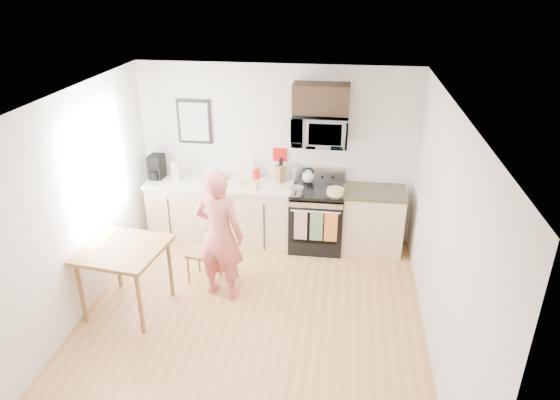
# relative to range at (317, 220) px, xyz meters

# --- Properties ---
(floor) EXTENTS (4.60, 4.60, 0.00)m
(floor) POSITION_rel_range_xyz_m (-0.63, -1.98, -0.44)
(floor) COLOR #A87341
(floor) RESTS_ON ground
(back_wall) EXTENTS (4.00, 0.04, 2.60)m
(back_wall) POSITION_rel_range_xyz_m (-0.63, 0.32, 0.86)
(back_wall) COLOR silver
(back_wall) RESTS_ON floor
(front_wall) EXTENTS (4.00, 0.04, 2.60)m
(front_wall) POSITION_rel_range_xyz_m (-0.63, -4.28, 0.86)
(front_wall) COLOR silver
(front_wall) RESTS_ON floor
(left_wall) EXTENTS (0.04, 4.60, 2.60)m
(left_wall) POSITION_rel_range_xyz_m (-2.63, -1.98, 0.86)
(left_wall) COLOR silver
(left_wall) RESTS_ON floor
(right_wall) EXTENTS (0.04, 4.60, 2.60)m
(right_wall) POSITION_rel_range_xyz_m (1.37, -1.98, 0.86)
(right_wall) COLOR silver
(right_wall) RESTS_ON floor
(ceiling) EXTENTS (4.00, 4.60, 0.04)m
(ceiling) POSITION_rel_range_xyz_m (-0.63, -1.98, 2.16)
(ceiling) COLOR white
(ceiling) RESTS_ON back_wall
(window) EXTENTS (0.06, 1.40, 1.50)m
(window) POSITION_rel_range_xyz_m (-2.59, -1.18, 1.11)
(window) COLOR silver
(window) RESTS_ON left_wall
(cabinet_left) EXTENTS (2.10, 0.60, 0.90)m
(cabinet_left) POSITION_rel_range_xyz_m (-1.43, 0.02, 0.01)
(cabinet_left) COLOR #DCB98D
(cabinet_left) RESTS_ON floor
(countertop_left) EXTENTS (2.14, 0.64, 0.04)m
(countertop_left) POSITION_rel_range_xyz_m (-1.43, 0.02, 0.48)
(countertop_left) COLOR beige
(countertop_left) RESTS_ON cabinet_left
(cabinet_right) EXTENTS (0.84, 0.60, 0.90)m
(cabinet_right) POSITION_rel_range_xyz_m (0.80, 0.02, 0.01)
(cabinet_right) COLOR #DCB98D
(cabinet_right) RESTS_ON floor
(countertop_right) EXTENTS (0.88, 0.64, 0.04)m
(countertop_right) POSITION_rel_range_xyz_m (0.80, 0.02, 0.48)
(countertop_right) COLOR black
(countertop_right) RESTS_ON cabinet_right
(range) EXTENTS (0.76, 0.70, 1.16)m
(range) POSITION_rel_range_xyz_m (0.00, 0.00, 0.00)
(range) COLOR black
(range) RESTS_ON floor
(microwave) EXTENTS (0.76, 0.51, 0.42)m
(microwave) POSITION_rel_range_xyz_m (-0.00, 0.10, 1.32)
(microwave) COLOR #A7A7AC
(microwave) RESTS_ON back_wall
(upper_cabinet) EXTENTS (0.76, 0.35, 0.40)m
(upper_cabinet) POSITION_rel_range_xyz_m (-0.00, 0.15, 1.74)
(upper_cabinet) COLOR black
(upper_cabinet) RESTS_ON back_wall
(wall_art) EXTENTS (0.50, 0.04, 0.65)m
(wall_art) POSITION_rel_range_xyz_m (-1.83, 0.30, 1.31)
(wall_art) COLOR black
(wall_art) RESTS_ON back_wall
(wall_trivet) EXTENTS (0.20, 0.02, 0.20)m
(wall_trivet) POSITION_rel_range_xyz_m (-0.58, 0.31, 0.86)
(wall_trivet) COLOR red
(wall_trivet) RESTS_ON back_wall
(person) EXTENTS (0.69, 0.52, 1.70)m
(person) POSITION_rel_range_xyz_m (-1.09, -1.36, 0.41)
(person) COLOR #B53135
(person) RESTS_ON floor
(dining_table) EXTENTS (0.90, 0.90, 0.84)m
(dining_table) POSITION_rel_range_xyz_m (-2.12, -1.80, 0.31)
(dining_table) COLOR brown
(dining_table) RESTS_ON floor
(chair) EXTENTS (0.45, 0.42, 0.85)m
(chair) POSITION_rel_range_xyz_m (-1.28, -1.10, 0.11)
(chair) COLOR brown
(chair) RESTS_ON floor
(knife_block) EXTENTS (0.18, 0.19, 0.24)m
(knife_block) POSITION_rel_range_xyz_m (-0.56, 0.18, 0.62)
(knife_block) COLOR brown
(knife_block) RESTS_ON countertop_left
(utensil_crock) EXTENTS (0.11, 0.11, 0.33)m
(utensil_crock) POSITION_rel_range_xyz_m (-0.93, 0.24, 0.64)
(utensil_crock) COLOR red
(utensil_crock) RESTS_ON countertop_left
(fruit_bowl) EXTENTS (0.21, 0.21, 0.09)m
(fruit_bowl) POSITION_rel_range_xyz_m (-1.47, 0.16, 0.54)
(fruit_bowl) COLOR silver
(fruit_bowl) RESTS_ON countertop_left
(milk_carton) EXTENTS (0.13, 0.13, 0.28)m
(milk_carton) POSITION_rel_range_xyz_m (-2.08, 0.00, 0.64)
(milk_carton) COLOR tan
(milk_carton) RESTS_ON countertop_left
(coffee_maker) EXTENTS (0.21, 0.30, 0.35)m
(coffee_maker) POSITION_rel_range_xyz_m (-2.38, 0.06, 0.67)
(coffee_maker) COLOR black
(coffee_maker) RESTS_ON countertop_left
(bread_bag) EXTENTS (0.28, 0.15, 0.10)m
(bread_bag) POSITION_rel_range_xyz_m (-0.97, -0.15, 0.55)
(bread_bag) COLOR #D5B670
(bread_bag) RESTS_ON countertop_left
(cake) EXTENTS (0.29, 0.29, 0.10)m
(cake) POSITION_rel_range_xyz_m (0.26, -0.19, 0.53)
(cake) COLOR black
(cake) RESTS_ON range
(kettle) EXTENTS (0.18, 0.18, 0.23)m
(kettle) POSITION_rel_range_xyz_m (-0.15, 0.22, 0.59)
(kettle) COLOR silver
(kettle) RESTS_ON range
(pot) EXTENTS (0.20, 0.35, 0.10)m
(pot) POSITION_rel_range_xyz_m (-0.28, -0.22, 0.54)
(pot) COLOR #A7A7AC
(pot) RESTS_ON range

